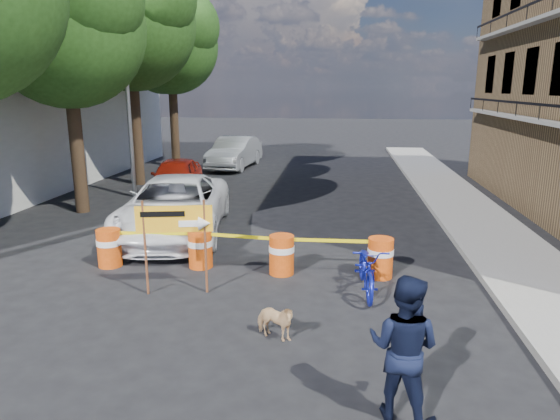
% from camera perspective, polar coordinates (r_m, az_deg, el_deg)
% --- Properties ---
extents(ground, '(120.00, 120.00, 0.00)m').
position_cam_1_polar(ground, '(9.74, -4.93, -11.39)').
color(ground, black).
rests_on(ground, ground).
extents(sidewalk_east, '(2.40, 40.00, 0.15)m').
position_cam_1_polar(sidewalk_east, '(15.78, 22.57, -2.17)').
color(sidewalk_east, gray).
rests_on(sidewalk_east, ground).
extents(tree_mid_a, '(5.25, 5.00, 8.68)m').
position_cam_1_polar(tree_mid_a, '(17.92, -23.17, 18.78)').
color(tree_mid_a, '#332316').
rests_on(tree_mid_a, ground).
extents(tree_mid_b, '(5.67, 5.40, 9.62)m').
position_cam_1_polar(tree_mid_b, '(22.48, -16.70, 19.89)').
color(tree_mid_b, '#332316').
rests_on(tree_mid_b, ground).
extents(tree_far, '(5.04, 4.80, 8.84)m').
position_cam_1_polar(tree_far, '(27.10, -12.28, 17.96)').
color(tree_far, '#332316').
rests_on(tree_far, ground).
extents(streetlamp, '(1.25, 0.18, 8.00)m').
position_cam_1_polar(streetlamp, '(19.72, -16.95, 13.97)').
color(streetlamp, gray).
rests_on(streetlamp, ground).
extents(barrel_far_left, '(0.58, 0.58, 0.90)m').
position_cam_1_polar(barrel_far_left, '(12.49, -18.93, -4.02)').
color(barrel_far_left, '#C8430B').
rests_on(barrel_far_left, ground).
extents(barrel_mid_left, '(0.58, 0.58, 0.90)m').
position_cam_1_polar(barrel_mid_left, '(11.90, -9.09, -4.29)').
color(barrel_mid_left, '#C8430B').
rests_on(barrel_mid_left, ground).
extents(barrel_mid_right, '(0.58, 0.58, 0.90)m').
position_cam_1_polar(barrel_mid_right, '(11.33, 0.19, -5.04)').
color(barrel_mid_right, '#C8430B').
rests_on(barrel_mid_right, ground).
extents(barrel_far_right, '(0.58, 0.58, 0.90)m').
position_cam_1_polar(barrel_far_right, '(11.37, 11.39, -5.28)').
color(barrel_far_right, '#C8430B').
rests_on(barrel_far_right, ground).
extents(detour_sign, '(1.51, 0.43, 1.97)m').
position_cam_1_polar(detour_sign, '(10.17, -10.82, -1.76)').
color(detour_sign, '#592D19').
rests_on(detour_sign, ground).
extents(pedestrian, '(1.16, 1.05, 1.93)m').
position_cam_1_polar(pedestrian, '(6.67, 13.94, -15.05)').
color(pedestrian, black).
rests_on(pedestrian, ground).
extents(bicycle, '(0.78, 1.11, 2.02)m').
position_cam_1_polar(bicycle, '(10.32, 10.00, -4.05)').
color(bicycle, '#151FAD').
rests_on(bicycle, ground).
extents(dog, '(0.85, 0.63, 0.65)m').
position_cam_1_polar(dog, '(8.57, -0.61, -12.62)').
color(dog, '#DAB07D').
rests_on(dog, ground).
extents(suv_white, '(3.49, 6.19, 1.63)m').
position_cam_1_polar(suv_white, '(14.58, -11.98, 0.37)').
color(suv_white, white).
rests_on(suv_white, ground).
extents(sedan_red, '(2.16, 4.37, 1.43)m').
position_cam_1_polar(sedan_red, '(20.10, -11.82, 3.76)').
color(sedan_red, '#9D1A0D').
rests_on(sedan_red, ground).
extents(sedan_silver, '(2.21, 5.07, 1.62)m').
position_cam_1_polar(sedan_silver, '(26.38, -5.21, 6.56)').
color(sedan_silver, silver).
rests_on(sedan_silver, ground).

